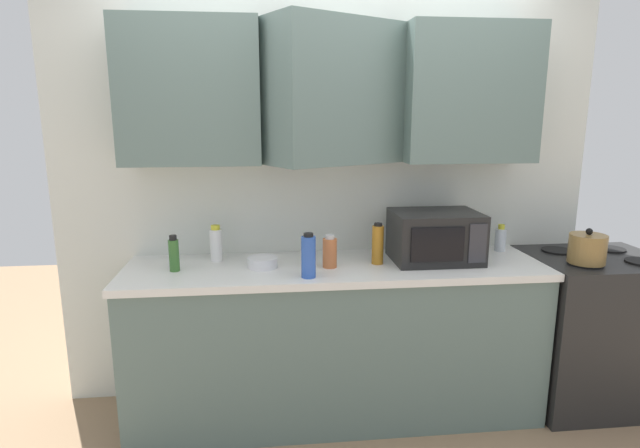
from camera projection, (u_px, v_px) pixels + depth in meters
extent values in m
cube|color=silver|center=(329.00, 185.00, 3.07)|extent=(3.18, 0.06, 2.60)
cube|color=slate|center=(191.00, 93.00, 2.70)|extent=(0.73, 0.33, 0.75)
cube|color=slate|center=(334.00, 93.00, 2.74)|extent=(0.80, 0.64, 0.75)
cube|color=slate|center=(468.00, 94.00, 2.86)|extent=(0.73, 0.33, 0.75)
cube|color=slate|center=(335.00, 343.00, 2.93)|extent=(2.28, 0.60, 0.86)
cube|color=white|center=(336.00, 268.00, 2.84)|extent=(2.31, 0.63, 0.04)
cube|color=black|center=(589.00, 329.00, 3.07)|extent=(0.76, 0.64, 0.90)
cylinder|color=black|center=(586.00, 264.00, 2.82)|extent=(0.18, 0.18, 0.01)
cylinder|color=black|center=(557.00, 251.00, 3.09)|extent=(0.18, 0.18, 0.01)
cylinder|color=black|center=(610.00, 249.00, 3.13)|extent=(0.18, 0.18, 0.01)
cylinder|color=olive|center=(587.00, 249.00, 2.80)|extent=(0.20, 0.20, 0.16)
sphere|color=black|center=(589.00, 231.00, 2.78)|extent=(0.04, 0.04, 0.04)
cube|color=black|center=(435.00, 236.00, 2.88)|extent=(0.48, 0.36, 0.28)
cube|color=black|center=(438.00, 245.00, 2.70)|extent=(0.29, 0.01, 0.18)
cube|color=#2D2D33|center=(478.00, 244.00, 2.72)|extent=(0.10, 0.01, 0.21)
cylinder|color=#2D56B7|center=(309.00, 257.00, 2.59)|extent=(0.07, 0.07, 0.21)
cylinder|color=black|center=(308.00, 235.00, 2.56)|extent=(0.05, 0.05, 0.02)
cylinder|color=silver|center=(500.00, 240.00, 3.10)|extent=(0.07, 0.07, 0.14)
cylinder|color=yellow|center=(501.00, 227.00, 3.08)|extent=(0.04, 0.04, 0.03)
cylinder|color=white|center=(216.00, 245.00, 2.88)|extent=(0.07, 0.07, 0.18)
cylinder|color=yellow|center=(215.00, 227.00, 2.86)|extent=(0.05, 0.05, 0.02)
cylinder|color=#386B2D|center=(174.00, 256.00, 2.70)|extent=(0.05, 0.05, 0.17)
cylinder|color=black|center=(173.00, 238.00, 2.68)|extent=(0.04, 0.04, 0.03)
cylinder|color=#BC6638|center=(330.00, 253.00, 2.77)|extent=(0.08, 0.08, 0.16)
cylinder|color=silver|center=(330.00, 237.00, 2.75)|extent=(0.05, 0.05, 0.02)
cylinder|color=#AD701E|center=(378.00, 245.00, 2.82)|extent=(0.06, 0.06, 0.22)
cylinder|color=black|center=(378.00, 224.00, 2.80)|extent=(0.04, 0.04, 0.02)
cylinder|color=silver|center=(263.00, 262.00, 2.77)|extent=(0.16, 0.16, 0.06)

